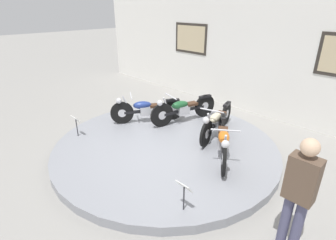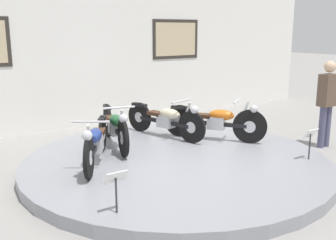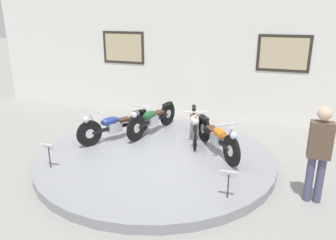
% 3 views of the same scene
% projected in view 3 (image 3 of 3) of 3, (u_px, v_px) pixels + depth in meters
% --- Properties ---
extents(ground_plane, '(60.00, 60.00, 0.00)m').
position_uv_depth(ground_plane, '(156.00, 161.00, 7.09)').
color(ground_plane, gray).
extents(display_platform, '(4.99, 4.99, 0.18)m').
position_uv_depth(display_platform, '(156.00, 157.00, 7.06)').
color(display_platform, gray).
rests_on(display_platform, ground_plane).
extents(back_wall, '(14.00, 0.22, 3.63)m').
position_uv_depth(back_wall, '(198.00, 56.00, 9.75)').
color(back_wall, white).
rests_on(back_wall, ground_plane).
extents(motorcycle_blue, '(1.10, 1.68, 0.78)m').
position_uv_depth(motorcycle_blue, '(114.00, 125.00, 7.69)').
color(motorcycle_blue, black).
rests_on(motorcycle_blue, display_platform).
extents(motorcycle_green, '(0.64, 1.94, 0.79)m').
position_uv_depth(motorcycle_green, '(152.00, 118.00, 8.11)').
color(motorcycle_green, black).
rests_on(motorcycle_green, display_platform).
extents(motorcycle_cream, '(0.67, 1.89, 0.78)m').
position_uv_depth(motorcycle_cream, '(194.00, 123.00, 7.78)').
color(motorcycle_cream, black).
rests_on(motorcycle_cream, display_platform).
extents(motorcycle_orange, '(1.22, 1.63, 0.79)m').
position_uv_depth(motorcycle_orange, '(217.00, 136.00, 6.94)').
color(motorcycle_orange, black).
rests_on(motorcycle_orange, display_platform).
extents(info_placard_front_left, '(0.26, 0.11, 0.51)m').
position_uv_depth(info_placard_front_left, '(49.00, 150.00, 6.29)').
color(info_placard_front_left, '#333338').
rests_on(info_placard_front_left, display_platform).
extents(info_placard_front_centre, '(0.26, 0.11, 0.51)m').
position_uv_depth(info_placard_front_centre, '(229.00, 178.00, 5.24)').
color(info_placard_front_centre, '#333338').
rests_on(info_placard_front_centre, display_platform).
extents(visitor_standing, '(0.36, 0.22, 1.67)m').
position_uv_depth(visitor_standing, '(319.00, 150.00, 5.31)').
color(visitor_standing, '#4C4C6B').
rests_on(visitor_standing, ground_plane).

